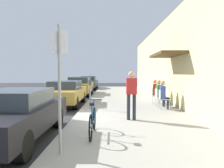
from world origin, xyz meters
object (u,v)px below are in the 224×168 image
object	(u,v)px
cafe_chair_1	(160,96)
seated_patron_2	(157,91)
cafe_chair_2	(156,94)
parked_car_0	(15,114)
parking_meter	(91,92)
street_sign	(60,79)
parked_car_1	(66,92)
bicycle_0	(93,122)
parked_car_2	(80,86)
seated_patron_0	(165,94)
pedestrian_standing	(132,91)
parked_car_3	(89,82)
seated_patron_1	(161,92)
cafe_chair_0	(163,98)

from	to	relation	value
cafe_chair_1	seated_patron_2	size ratio (longest dim) A/B	0.67
cafe_chair_1	cafe_chair_2	size ratio (longest dim) A/B	1.00
parked_car_0	cafe_chair_1	world-z (taller)	parked_car_0
seated_patron_2	parking_meter	bearing A→B (deg)	-153.71
street_sign	cafe_chair_1	bearing A→B (deg)	61.88
cafe_chair_1	parked_car_1	bearing A→B (deg)	165.61
street_sign	bicycle_0	world-z (taller)	street_sign
parked_car_2	parking_meter	xyz separation A→B (m)	(1.55, -7.19, 0.14)
parked_car_0	street_sign	size ratio (longest dim) A/B	1.69
bicycle_0	seated_patron_2	distance (m)	6.51
seated_patron_0	cafe_chair_1	world-z (taller)	seated_patron_0
parked_car_0	pedestrian_standing	size ratio (longest dim) A/B	2.59
parked_car_0	bicycle_0	xyz separation A→B (m)	(2.03, 0.04, -0.22)
seated_patron_2	parked_car_0	bearing A→B (deg)	-129.62
parked_car_2	bicycle_0	distance (m)	11.58
seated_patron_2	pedestrian_standing	xyz separation A→B (m)	(-1.66, -3.95, 0.30)
cafe_chair_1	cafe_chair_2	xyz separation A→B (m)	(0.00, 0.99, 0.00)
parked_car_3	seated_patron_2	xyz separation A→B (m)	(4.88, -11.94, 0.08)
cafe_chair_2	pedestrian_standing	distance (m)	4.30
parking_meter	cafe_chair_2	bearing A→B (deg)	26.85
parked_car_1	seated_patron_2	bearing A→B (deg)	-3.00
parked_car_0	street_sign	world-z (taller)	street_sign
seated_patron_1	seated_patron_0	bearing A→B (deg)	-90.00
parked_car_0	parked_car_1	bearing A→B (deg)	90.00
street_sign	cafe_chair_2	xyz separation A→B (m)	(3.32, 7.20, -1.02)
parked_car_3	seated_patron_2	bearing A→B (deg)	-67.78
parked_car_1	cafe_chair_0	distance (m)	5.22
parked_car_0	cafe_chair_2	distance (m)	7.62
parked_car_1	bicycle_0	bearing A→B (deg)	-71.57
cafe_chair_2	seated_patron_2	size ratio (longest dim) A/B	0.67
seated_patron_2	cafe_chair_1	bearing A→B (deg)	-93.53
parked_car_3	seated_patron_0	xyz separation A→B (m)	(4.88, -13.71, 0.08)
parked_car_3	seated_patron_2	size ratio (longest dim) A/B	3.41
bicycle_0	seated_patron_2	xyz separation A→B (m)	(2.84, 5.85, 0.34)
parking_meter	seated_patron_1	bearing A→B (deg)	11.30
parked_car_2	pedestrian_standing	size ratio (longest dim) A/B	2.59
parked_car_3	seated_patron_1	distance (m)	13.81
parked_car_1	bicycle_0	distance (m)	6.44
cafe_chair_0	seated_patron_2	distance (m)	1.77
seated_patron_0	seated_patron_2	bearing A→B (deg)	89.99
seated_patron_0	parking_meter	bearing A→B (deg)	177.91
seated_patron_2	cafe_chair_2	bearing A→B (deg)	169.76
parked_car_2	seated_patron_2	bearing A→B (deg)	-48.66
parked_car_3	cafe_chair_1	world-z (taller)	parked_car_3
street_sign	cafe_chair_2	size ratio (longest dim) A/B	2.99
street_sign	parked_car_0	bearing A→B (deg)	139.12
parking_meter	cafe_chair_0	xyz separation A→B (m)	(3.27, -0.12, -0.26)
parking_meter	bicycle_0	world-z (taller)	parking_meter
bicycle_0	cafe_chair_2	size ratio (longest dim) A/B	1.97
parked_car_1	seated_patron_1	xyz separation A→B (m)	(4.88, -1.23, 0.12)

